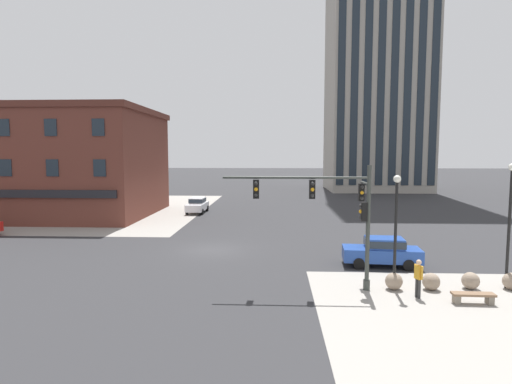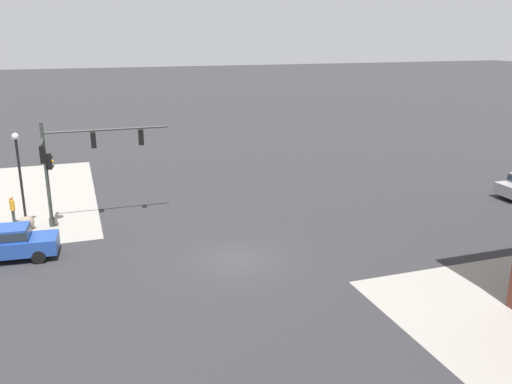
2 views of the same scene
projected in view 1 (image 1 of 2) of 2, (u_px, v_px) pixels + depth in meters
The scene contains 14 objects.
ground_plane at pixel (213, 250), 28.36m from camera, with size 320.00×320.00×0.00m, color #2D2D30.
sidewalk_far_corner at pixel (70, 209), 49.19m from camera, with size 32.00×32.00×0.02m, color gray.
traffic_signal_main at pixel (338, 209), 19.93m from camera, with size 7.07×2.09×6.01m.
bollard_sphere_curb_a at pixel (394, 281), 20.03m from camera, with size 0.82×0.82×0.82m, color gray.
bollard_sphere_curb_b at pixel (431, 282), 19.98m from camera, with size 0.82×0.82×0.82m, color gray.
bollard_sphere_curb_c at pixel (471, 281), 20.12m from camera, with size 0.82×0.82×0.82m, color gray.
bollard_sphere_curb_d at pixel (512, 281), 20.03m from camera, with size 0.82×0.82×0.82m, color gray.
bench_near_signal at pixel (473, 297), 18.12m from camera, with size 1.81×0.52×0.49m.
pedestrian_with_bag at pixel (418, 276), 18.81m from camera, with size 0.31×0.52×1.78m.
street_lamp_corner_near at pixel (396, 219), 19.79m from camera, with size 0.36×0.36×5.53m.
street_lamp_mid_sidewalk at pixel (510, 212), 19.97m from camera, with size 0.36×0.36×6.09m.
car_main_northbound_near at pixel (382, 251), 24.19m from camera, with size 4.53×2.16×1.68m.
car_main_southbound_near at pixel (197, 205), 46.01m from camera, with size 2.00×4.46×1.68m.
storefront_block_near_corner at pixel (32, 162), 44.37m from camera, with size 25.94×15.60×11.18m.
Camera 1 is at (4.26, -27.71, 6.55)m, focal length 29.19 mm.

